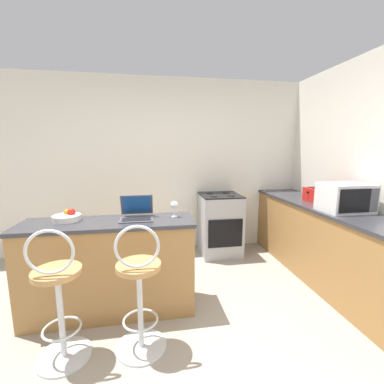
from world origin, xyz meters
The scene contains 12 objects.
ground_plane centered at (0.00, 0.00, 0.00)m, with size 20.00×20.00×0.00m, color gray.
wall_back centered at (0.00, 2.26, 1.30)m, with size 12.00×0.06×2.60m.
breakfast_bar centered at (-0.51, 0.72, 0.46)m, with size 1.58×0.49×0.91m.
counter_right centered at (1.94, 0.86, 0.46)m, with size 0.61×2.76×0.91m.
bar_stool_near centered at (-0.80, 0.18, 0.50)m, with size 0.40×0.40×1.04m.
bar_stool_far centered at (-0.22, 0.18, 0.50)m, with size 0.40×0.40×1.04m.
laptop centered at (-0.25, 0.79, 0.96)m, with size 0.31×0.29×0.22m.
microwave centered at (1.93, 0.70, 1.06)m, with size 0.49×0.36×0.30m.
toaster centered at (1.95, 1.23, 0.99)m, with size 0.21×0.25×0.18m.
stove_range centered at (0.90, 1.92, 0.45)m, with size 0.58×0.59×0.92m.
fruit_bowl centered at (-0.88, 0.81, 0.94)m, with size 0.25×0.25×0.11m.
wine_glass_tall centered at (0.11, 0.78, 1.02)m, with size 0.07×0.07×0.16m.
Camera 1 is at (-0.13, -1.67, 1.57)m, focal length 24.00 mm.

